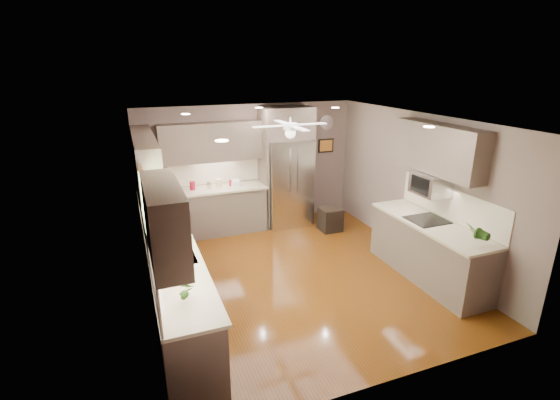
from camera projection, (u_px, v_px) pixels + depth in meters
floor at (296, 275)px, 6.59m from camera, size 5.00×5.00×0.00m
ceiling at (298, 120)px, 5.79m from camera, size 5.00×5.00×0.00m
wall_back at (249, 166)px, 8.40m from camera, size 4.50×0.00×4.50m
wall_front at (398, 280)px, 3.98m from camera, size 4.50×0.00×4.50m
wall_left at (143, 222)px, 5.43m from camera, size 0.00×5.00×5.00m
wall_right at (417, 187)px, 6.96m from camera, size 0.00×5.00×5.00m
canister_a at (192, 186)px, 7.82m from camera, size 0.12×0.12×0.17m
canister_b at (209, 185)px, 7.90m from camera, size 0.11×0.11×0.13m
canister_c at (219, 183)px, 7.95m from camera, size 0.12×0.12×0.17m
canister_d at (231, 183)px, 8.08m from camera, size 0.08×0.08×0.12m
soap_bottle at (157, 233)px, 5.64m from camera, size 0.10×0.10×0.17m
potted_plant_left at (187, 290)px, 4.12m from camera, size 0.17×0.14×0.27m
potted_plant_right at (476, 232)px, 5.41m from camera, size 0.22×0.19×0.37m
bowl at (236, 185)px, 8.08m from camera, size 0.28×0.28×0.06m
left_run at (169, 264)px, 5.91m from camera, size 0.65×4.70×1.45m
back_run at (220, 209)px, 8.14m from camera, size 1.85×0.65×1.45m
uppers at (237, 157)px, 6.37m from camera, size 4.50×4.70×0.95m
window at (145, 213)px, 4.90m from camera, size 0.05×1.12×0.92m
sink at (174, 257)px, 5.20m from camera, size 0.50×0.70×0.32m
refrigerator at (287, 169)px, 8.36m from camera, size 1.06×0.75×2.45m
right_run at (429, 249)px, 6.39m from camera, size 0.70×2.20×1.45m
microwave at (431, 184)px, 6.32m from camera, size 0.43×0.55×0.34m
ceiling_fan at (290, 128)px, 6.11m from camera, size 1.18×1.18×0.32m
recessed_lights at (285, 117)px, 6.13m from camera, size 2.84×3.14×0.01m
wall_clock at (327, 123)px, 8.72m from camera, size 0.30×0.03×0.30m
framed_print at (326, 146)px, 8.88m from camera, size 0.36×0.03×0.30m
stool at (330, 219)px, 8.30m from camera, size 0.42×0.42×0.48m
paper_towel at (174, 259)px, 4.78m from camera, size 0.11×0.11×0.27m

